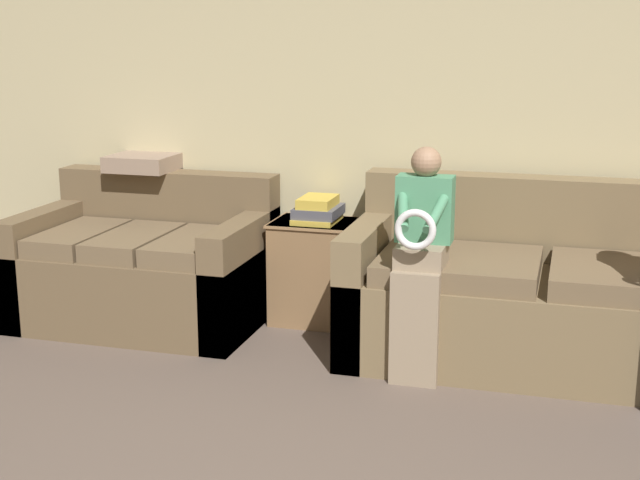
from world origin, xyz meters
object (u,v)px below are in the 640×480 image
at_px(couch_side, 146,269).
at_px(child_left_seated, 421,254).
at_px(side_shelf, 318,271).
at_px(throw_pillow, 144,162).
at_px(book_stack, 318,210).
at_px(couch_main, 544,299).

relative_size(couch_side, child_left_seated, 1.22).
bearing_deg(side_shelf, child_left_seated, -43.35).
xyz_separation_m(side_shelf, throw_pillow, (-1.18, 0.08, 0.61)).
bearing_deg(book_stack, side_shelf, -69.36).
relative_size(couch_main, child_left_seated, 1.77).
relative_size(couch_main, throw_pillow, 5.22).
bearing_deg(book_stack, couch_side, -165.24).
distance_m(child_left_seated, book_stack, 1.03).
xyz_separation_m(couch_side, throw_pillow, (-0.16, 0.34, 0.60)).
relative_size(couch_side, book_stack, 4.44).
height_order(side_shelf, throw_pillow, throw_pillow).
height_order(couch_main, book_stack, couch_main).
xyz_separation_m(couch_main, side_shelf, (-1.35, 0.29, -0.02)).
distance_m(couch_side, child_left_seated, 1.85).
bearing_deg(couch_main, side_shelf, 167.81).
bearing_deg(couch_main, couch_side, 179.29).
height_order(couch_main, child_left_seated, child_left_seated).
relative_size(book_stack, throw_pillow, 0.81).
distance_m(couch_side, book_stack, 1.12).
height_order(child_left_seated, side_shelf, child_left_seated).
height_order(couch_main, throw_pillow, throw_pillow).
height_order(book_stack, throw_pillow, throw_pillow).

